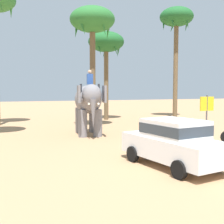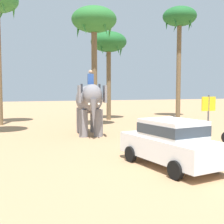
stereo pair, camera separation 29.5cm
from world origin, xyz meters
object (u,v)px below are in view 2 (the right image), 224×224
at_px(signboard_yellow, 209,106).
at_px(palm_tree_leaning_seaward, 179,21).
at_px(palm_tree_near_hut, 109,44).
at_px(elephant_with_mahout, 89,102).
at_px(palm_tree_behind_elephant, 94,23).
at_px(car_sedan_foreground, 171,141).

bearing_deg(signboard_yellow, palm_tree_leaning_seaward, 68.53).
height_order(palm_tree_near_hut, signboard_yellow, palm_tree_near_hut).
xyz_separation_m(elephant_with_mahout, palm_tree_near_hut, (4.00, 8.10, 4.78)).
height_order(elephant_with_mahout, signboard_yellow, elephant_with_mahout).
bearing_deg(palm_tree_near_hut, signboard_yellow, -71.33).
xyz_separation_m(palm_tree_behind_elephant, signboard_yellow, (6.03, -5.05, -5.74)).
bearing_deg(palm_tree_leaning_seaward, palm_tree_near_hut, 176.39).
distance_m(palm_tree_behind_elephant, signboard_yellow, 9.74).
distance_m(car_sedan_foreground, elephant_with_mahout, 8.17).
bearing_deg(palm_tree_behind_elephant, palm_tree_near_hut, 60.17).
relative_size(car_sedan_foreground, elephant_with_mahout, 1.09).
bearing_deg(palm_tree_behind_elephant, signboard_yellow, -39.99).
bearing_deg(signboard_yellow, elephant_with_mahout, 166.97).
relative_size(car_sedan_foreground, signboard_yellow, 1.80).
xyz_separation_m(elephant_with_mahout, signboard_yellow, (7.31, -1.69, -0.30)).
bearing_deg(palm_tree_behind_elephant, elephant_with_mahout, -110.91).
xyz_separation_m(elephant_with_mahout, palm_tree_leaning_seaward, (10.99, 7.66, 7.25)).
relative_size(elephant_with_mahout, palm_tree_behind_elephant, 0.46).
xyz_separation_m(car_sedan_foreground, palm_tree_leaning_seaward, (10.20, 15.73, 8.31)).
distance_m(elephant_with_mahout, palm_tree_near_hut, 10.22).
xyz_separation_m(car_sedan_foreground, palm_tree_behind_elephant, (0.50, 11.43, 6.50)).
bearing_deg(signboard_yellow, palm_tree_behind_elephant, 140.01).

